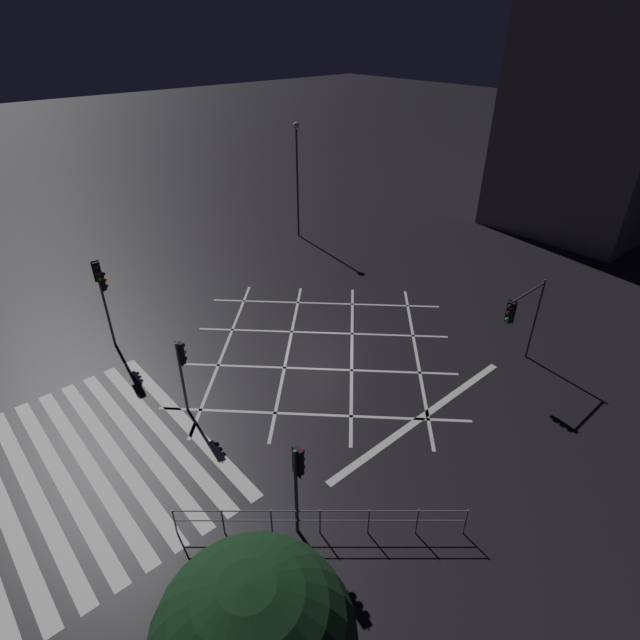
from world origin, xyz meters
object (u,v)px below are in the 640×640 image
(traffic_light_sw_main, at_px, (101,287))
(traffic_light_median_south, at_px, (182,362))
(street_lamp_west, at_px, (297,164))
(traffic_light_sw_cross, at_px, (104,293))
(traffic_light_se_cross, at_px, (298,474))
(traffic_light_ne_cross, at_px, (522,312))

(traffic_light_sw_main, distance_m, traffic_light_median_south, 6.44)
(traffic_light_median_south, bearing_deg, street_lamp_west, 37.40)
(traffic_light_sw_main, xyz_separation_m, traffic_light_sw_cross, (-0.27, 0.14, -0.43))
(traffic_light_sw_main, relative_size, street_lamp_west, 0.57)
(traffic_light_se_cross, height_order, street_lamp_west, street_lamp_west)
(traffic_light_ne_cross, xyz_separation_m, traffic_light_sw_cross, (-13.68, -12.30, -0.19))
(traffic_light_sw_main, distance_m, traffic_light_sw_cross, 0.52)
(street_lamp_west, bearing_deg, traffic_light_sw_cross, -72.21)
(traffic_light_sw_cross, bearing_deg, traffic_light_sw_main, -117.62)
(traffic_light_se_cross, height_order, traffic_light_sw_main, traffic_light_sw_main)
(traffic_light_sw_main, height_order, traffic_light_sw_cross, traffic_light_sw_main)
(traffic_light_se_cross, bearing_deg, traffic_light_sw_main, 91.00)
(traffic_light_ne_cross, height_order, traffic_light_sw_cross, traffic_light_ne_cross)
(traffic_light_sw_cross, distance_m, street_lamp_west, 16.40)
(traffic_light_se_cross, height_order, traffic_light_sw_cross, traffic_light_sw_cross)
(traffic_light_ne_cross, distance_m, traffic_light_sw_main, 18.29)
(traffic_light_se_cross, xyz_separation_m, traffic_light_median_south, (-7.16, 0.19, -0.13))
(street_lamp_west, bearing_deg, traffic_light_median_south, -52.60)
(traffic_light_se_cross, bearing_deg, traffic_light_median_south, 88.50)
(traffic_light_sw_cross, distance_m, traffic_light_median_south, 6.66)
(traffic_light_ne_cross, relative_size, traffic_light_sw_cross, 1.04)
(traffic_light_se_cross, distance_m, street_lamp_west, 24.39)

